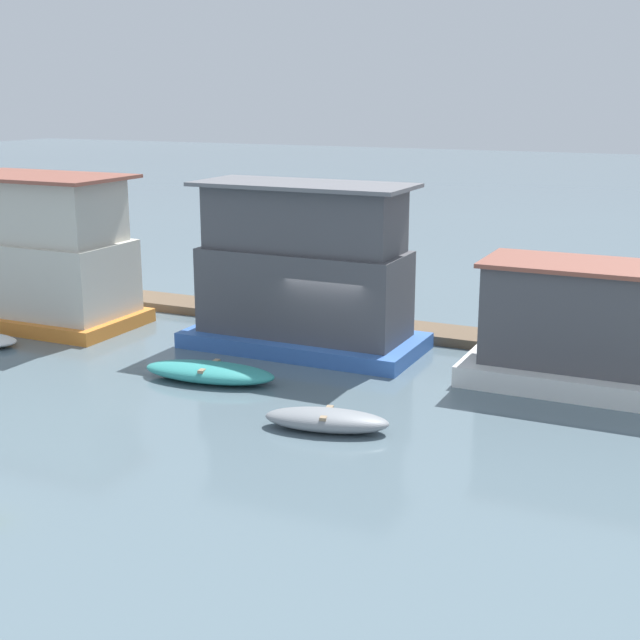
% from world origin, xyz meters
% --- Properties ---
extents(ground_plane, '(200.00, 200.00, 0.00)m').
position_xyz_m(ground_plane, '(0.00, 0.00, 0.00)').
color(ground_plane, slate).
extents(dock_walkway, '(33.80, 1.73, 0.30)m').
position_xyz_m(dock_walkway, '(0.00, 3.37, 0.15)').
color(dock_walkway, brown).
rests_on(dock_walkway, ground_plane).
extents(houseboat_orange, '(6.59, 3.77, 5.19)m').
position_xyz_m(houseboat_orange, '(-10.84, -0.54, 2.41)').
color(houseboat_orange, orange).
rests_on(houseboat_orange, ground_plane).
extents(houseboat_blue, '(7.44, 3.55, 5.22)m').
position_xyz_m(houseboat_blue, '(-1.27, 0.51, 2.37)').
color(houseboat_blue, '#3866B7').
rests_on(houseboat_blue, ground_plane).
extents(houseboat_white, '(6.95, 3.56, 3.42)m').
position_xyz_m(houseboat_white, '(7.61, 0.50, 1.57)').
color(houseboat_white, white).
rests_on(houseboat_white, ground_plane).
extents(dinghy_teal, '(4.04, 1.92, 0.52)m').
position_xyz_m(dinghy_teal, '(-2.20, -3.64, 0.26)').
color(dinghy_teal, teal).
rests_on(dinghy_teal, ground_plane).
extents(dinghy_grey, '(3.21, 1.75, 0.51)m').
position_xyz_m(dinghy_grey, '(2.36, -5.66, 0.26)').
color(dinghy_grey, gray).
rests_on(dinghy_grey, ground_plane).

